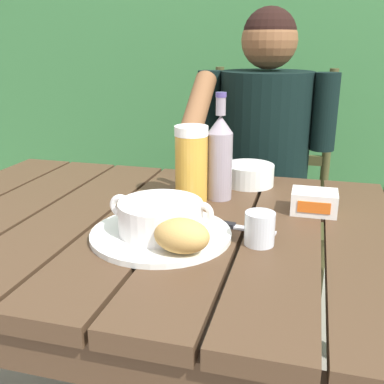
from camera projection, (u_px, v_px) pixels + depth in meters
The scene contains 13 objects.
dining_table at pixel (208, 259), 1.04m from camera, with size 1.48×0.85×0.73m.
hedge_backdrop at pixel (262, 55), 2.60m from camera, with size 4.22×0.82×2.15m.
chair_near_diner at pixel (265, 202), 1.87m from camera, with size 0.49×0.42×1.02m.
person_eating at pixel (261, 158), 1.61m from camera, with size 0.48×0.47×1.23m.
serving_plate at pixel (161, 234), 0.95m from camera, with size 0.30×0.30×0.01m.
soup_bowl at pixel (161, 216), 0.93m from camera, with size 0.22×0.17×0.07m.
bread_roll at pixel (182, 236), 0.84m from camera, with size 0.11×0.09×0.06m.
beer_glass at pixel (191, 164), 1.14m from camera, with size 0.08×0.08×0.19m.
beer_bottle at pixel (220, 156), 1.15m from camera, with size 0.06×0.06×0.27m.
water_glass_small at pixel (260, 229), 0.90m from camera, with size 0.06×0.06×0.07m.
butter_tub at pixel (314, 202), 1.07m from camera, with size 0.11×0.08×0.05m.
table_knife at pixel (233, 226), 0.99m from camera, with size 0.16×0.04×0.01m.
diner_bowl at pixel (249, 175), 1.29m from camera, with size 0.14×0.14×0.06m.
Camera 1 is at (0.21, -0.91, 1.11)m, focal length 42.36 mm.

